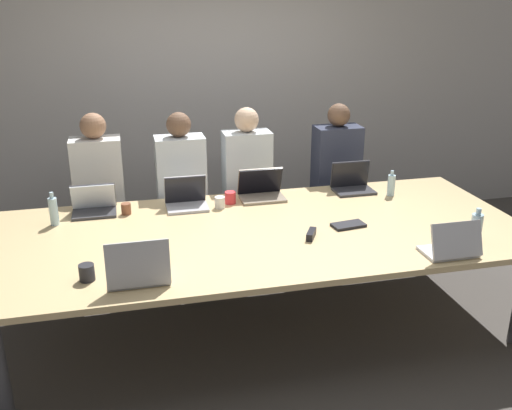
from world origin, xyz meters
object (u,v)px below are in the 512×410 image
Objects in this scene: cup_near_left at (87,273)px; laptop_far_left at (94,205)px; person_far_midleft at (182,198)px; stapler at (311,234)px; laptop_far_midleft at (186,198)px; bottle_far_right at (391,185)px; person_far_left at (100,200)px; bottle_far_left at (54,211)px; person_far_right at (335,184)px; laptop_near_left at (138,270)px; cup_far_left at (126,209)px; laptop_far_right at (352,182)px; laptop_far_center at (261,190)px; laptop_near_right at (452,246)px; cup_far_center at (230,198)px; bottle_near_right at (476,227)px; cup_far_midleft at (220,202)px; person_far_center at (247,191)px.

cup_near_left is 1.08m from laptop_far_left.
stapler is at bearing -58.60° from person_far_midleft.
laptop_far_midleft is at bearing 162.42° from stapler.
person_far_midleft reaches higher than bottle_far_right.
person_far_left is 9.22× the size of stapler.
person_far_right is at bearing 14.69° from bottle_far_left.
cup_far_left is at bearing -87.83° from laptop_near_left.
cup_near_left is 0.30× the size of laptop_far_right.
laptop_far_midleft reaches higher than bottle_far_right.
cup_far_left is at bearing -134.99° from person_far_midleft.
laptop_far_center is 2.33× the size of stapler.
cup_near_left is 1.71m from laptop_far_center.
person_far_left reaches higher than laptop_far_left.
person_far_midleft reaches higher than laptop_near_right.
laptop_far_left is (-0.27, 1.19, -0.01)m from laptop_near_left.
laptop_far_center is 3.80× the size of cup_far_center.
laptop_near_left is 0.25× the size of person_far_midleft.
cup_near_left is 0.31× the size of laptop_far_midleft.
person_far_midleft is at bearing 45.01° from cup_far_left.
cup_near_left is 0.64× the size of stapler.
bottle_far_left and laptop_far_center have the same top height.
bottle_far_right is at bearing 97.62° from bottle_near_right.
bottle_near_right is at bearing -0.86° from cup_near_left.
bottle_far_right is (1.39, -0.04, 0.05)m from cup_far_midleft.
person_far_midleft is 14.96× the size of cup_far_center.
bottle_near_right reaches higher than bottle_far_right.
bottle_far_right is (1.62, -0.53, 0.16)m from person_far_midleft.
laptop_far_right reaches higher than stapler.
person_far_center reaches higher than cup_far_center.
laptop_far_midleft is 0.22× the size of person_far_center.
bottle_far_left is at bearing 105.42° from cup_near_left.
person_far_right is at bearing 87.61° from laptop_far_right.
cup_near_left is 0.30× the size of laptop_far_left.
laptop_near_left is 1.22m from laptop_far_midleft.
laptop_far_midleft is (0.65, -0.52, 0.14)m from person_far_left.
cup_far_center is (0.33, -0.42, 0.12)m from person_far_midleft.
person_far_left is 4.30× the size of laptop_far_right.
laptop_far_right is (2.03, -0.45, 0.14)m from person_far_left.
cup_near_left is at bearing -143.86° from person_far_right.
cup_far_midleft is at bearing -64.79° from person_far_midleft.
person_far_left is at bearing 177.40° from person_far_center.
person_far_center is 1.96m from bottle_near_right.
cup_far_center is (0.99, -0.52, 0.12)m from person_far_left.
laptop_near_right is 0.31m from bottle_near_right.
bottle_near_right is 1.53× the size of stapler.
cup_far_left is 1.06m from laptop_far_center.
bottle_far_right is (2.04, 1.03, 0.01)m from laptop_near_left.
person_far_left is 2.38m from bottle_far_right.
person_far_center is at bearing -121.41° from laptop_near_left.
laptop_near_left is at bearing -81.68° from person_far_left.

